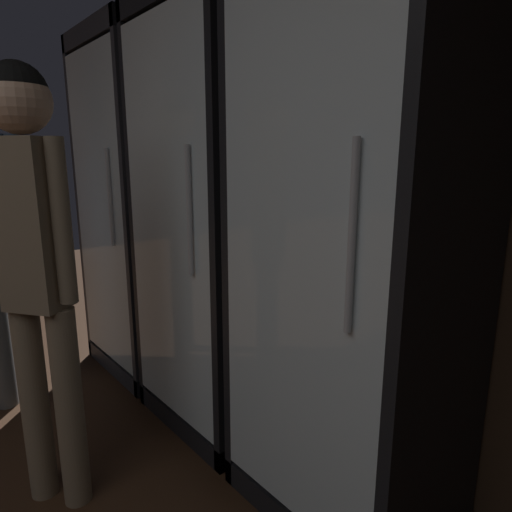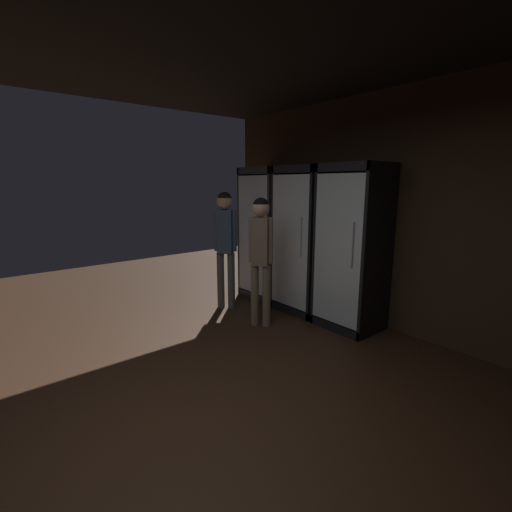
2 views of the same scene
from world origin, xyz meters
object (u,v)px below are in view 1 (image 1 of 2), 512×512
(cooler_left, at_px, (230,227))
(cooler_center, at_px, (363,252))
(cooler_far_left, at_px, (154,213))
(shopper_near, at_px, (34,246))

(cooler_left, xyz_separation_m, cooler_center, (0.77, -0.00, 0.00))
(cooler_left, height_order, cooler_center, same)
(cooler_far_left, relative_size, shopper_near, 1.25)
(cooler_far_left, distance_m, cooler_center, 1.54)
(cooler_center, bearing_deg, cooler_far_left, 179.97)
(cooler_far_left, distance_m, shopper_near, 1.20)
(cooler_left, bearing_deg, cooler_center, -0.08)
(cooler_left, bearing_deg, cooler_far_left, -179.98)
(cooler_left, distance_m, cooler_center, 0.77)
(cooler_far_left, bearing_deg, cooler_left, 0.02)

